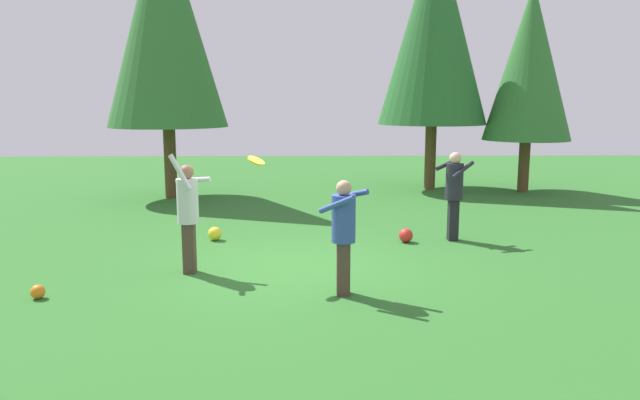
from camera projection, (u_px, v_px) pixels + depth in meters
The scene contains 11 objects.
ground_plane at pixel (295, 268), 9.99m from camera, with size 40.00×40.00×0.00m, color #2D6B28.
person_thrower at pixel (188, 209), 9.53m from camera, with size 0.62×0.61×1.94m.
person_catcher at pixel (344, 228), 8.45m from camera, with size 0.73×0.70×1.66m.
person_bystander at pixel (454, 188), 11.77m from camera, with size 0.76×0.73×1.76m.
frisbee at pixel (256, 161), 9.05m from camera, with size 0.35×0.36×0.14m.
ball_yellow at pixel (215, 234), 11.90m from camera, with size 0.27×0.27×0.27m, color yellow.
ball_red at pixel (406, 235), 11.74m from camera, with size 0.28×0.28×0.28m, color red.
ball_orange at pixel (38, 292), 8.41m from camera, with size 0.20×0.20×0.20m, color orange.
tree_right at pixel (434, 27), 17.95m from camera, with size 3.30×3.30×7.87m.
tree_far_right at pixel (530, 63), 17.58m from camera, with size 2.57×2.57×6.13m.
tree_left at pixel (164, 19), 16.25m from camera, with size 3.30×3.30×7.87m.
Camera 1 is at (0.22, -9.67, 2.77)m, focal length 33.64 mm.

